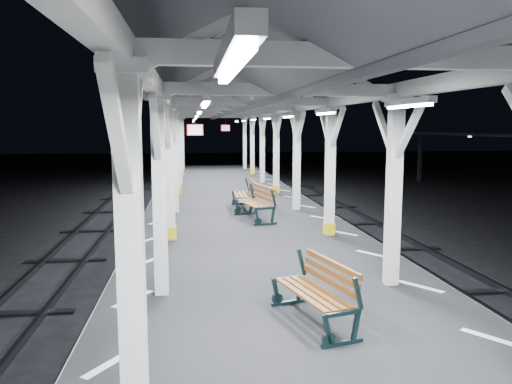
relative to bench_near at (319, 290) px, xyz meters
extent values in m
plane|color=black|center=(-0.30, 3.52, -1.48)|extent=(120.00, 120.00, 0.00)
cube|color=black|center=(-0.30, 3.52, -0.98)|extent=(6.00, 50.00, 1.00)
cube|color=silver|center=(-2.75, 3.52, -0.47)|extent=(1.00, 48.00, 0.01)
cube|color=silver|center=(2.15, 3.52, -0.47)|extent=(1.00, 48.00, 0.01)
cube|color=#2D2D33|center=(-4.75, 3.52, -1.40)|extent=(0.08, 60.00, 0.16)
cube|color=black|center=(-5.30, 3.52, -1.45)|extent=(2.20, 0.22, 0.06)
cube|color=#2D2D33|center=(4.15, 3.52, -1.40)|extent=(0.08, 60.00, 0.16)
cube|color=#2D2D33|center=(5.25, 3.52, -1.40)|extent=(0.08, 60.00, 0.16)
cube|color=black|center=(4.70, 3.52, -1.45)|extent=(2.20, 0.22, 0.06)
cube|color=silver|center=(-2.30, -2.48, 1.12)|extent=(0.22, 0.22, 3.20)
cube|color=silver|center=(-2.30, -2.48, 2.78)|extent=(0.40, 0.40, 0.12)
cube|color=silver|center=(-2.30, -1.93, 2.27)|extent=(0.10, 0.99, 0.99)
cube|color=silver|center=(-2.30, -3.03, 2.27)|extent=(0.10, 0.99, 0.99)
cube|color=silver|center=(-2.30, 1.52, 1.12)|extent=(0.22, 0.22, 3.20)
cube|color=silver|center=(-2.30, 1.52, 2.78)|extent=(0.40, 0.40, 0.12)
cube|color=silver|center=(-2.30, 2.07, 2.27)|extent=(0.10, 0.99, 0.99)
cube|color=silver|center=(-2.30, 0.97, 2.27)|extent=(0.10, 0.99, 0.99)
cube|color=silver|center=(-2.30, 5.52, 1.12)|extent=(0.22, 0.22, 3.20)
cube|color=silver|center=(-2.30, 5.52, 2.78)|extent=(0.40, 0.40, 0.12)
cube|color=gold|center=(-2.30, 5.52, -0.30)|extent=(0.26, 0.26, 0.30)
cube|color=silver|center=(-2.30, 6.07, 2.27)|extent=(0.10, 0.99, 0.99)
cube|color=silver|center=(-2.30, 4.97, 2.27)|extent=(0.10, 0.99, 0.99)
cube|color=silver|center=(-2.30, 9.52, 1.12)|extent=(0.22, 0.22, 3.20)
cube|color=silver|center=(-2.30, 9.52, 2.78)|extent=(0.40, 0.40, 0.12)
cube|color=silver|center=(-2.30, 10.07, 2.27)|extent=(0.10, 0.99, 0.99)
cube|color=silver|center=(-2.30, 8.97, 2.27)|extent=(0.10, 0.99, 0.99)
cube|color=silver|center=(-2.30, 13.52, 1.12)|extent=(0.22, 0.22, 3.20)
cube|color=silver|center=(-2.30, 13.52, 2.78)|extent=(0.40, 0.40, 0.12)
cube|color=gold|center=(-2.30, 13.52, -0.30)|extent=(0.26, 0.26, 0.30)
cube|color=silver|center=(-2.30, 14.07, 2.27)|extent=(0.10, 0.99, 0.99)
cube|color=silver|center=(-2.30, 12.97, 2.27)|extent=(0.10, 0.99, 0.99)
cube|color=silver|center=(-2.30, 17.52, 1.12)|extent=(0.22, 0.22, 3.20)
cube|color=silver|center=(-2.30, 17.52, 2.78)|extent=(0.40, 0.40, 0.12)
cube|color=silver|center=(-2.30, 18.07, 2.27)|extent=(0.10, 0.99, 0.99)
cube|color=silver|center=(-2.30, 16.97, 2.27)|extent=(0.10, 0.99, 0.99)
cube|color=silver|center=(-2.30, 21.52, 1.12)|extent=(0.22, 0.22, 3.20)
cube|color=silver|center=(-2.30, 21.52, 2.78)|extent=(0.40, 0.40, 0.12)
cube|color=gold|center=(-2.30, 21.52, -0.30)|extent=(0.26, 0.26, 0.30)
cube|color=silver|center=(-2.30, 22.07, 2.27)|extent=(0.10, 0.99, 0.99)
cube|color=silver|center=(-2.30, 20.97, 2.27)|extent=(0.10, 0.99, 0.99)
cube|color=silver|center=(-2.30, 25.52, 1.12)|extent=(0.22, 0.22, 3.20)
cube|color=silver|center=(-2.30, 25.52, 2.78)|extent=(0.40, 0.40, 0.12)
cube|color=silver|center=(-2.30, 26.07, 2.27)|extent=(0.10, 0.99, 0.99)
cube|color=silver|center=(-2.30, 24.97, 2.27)|extent=(0.10, 0.99, 0.99)
cube|color=silver|center=(1.70, 1.52, 1.12)|extent=(0.22, 0.22, 3.20)
cube|color=silver|center=(1.70, 1.52, 2.78)|extent=(0.40, 0.40, 0.12)
cube|color=silver|center=(1.70, 2.07, 2.27)|extent=(0.10, 0.99, 0.99)
cube|color=silver|center=(1.70, 0.97, 2.27)|extent=(0.10, 0.99, 0.99)
cube|color=silver|center=(1.70, 5.52, 1.12)|extent=(0.22, 0.22, 3.20)
cube|color=silver|center=(1.70, 5.52, 2.78)|extent=(0.40, 0.40, 0.12)
cube|color=gold|center=(1.70, 5.52, -0.30)|extent=(0.26, 0.26, 0.30)
cube|color=silver|center=(1.70, 6.07, 2.27)|extent=(0.10, 0.99, 0.99)
cube|color=silver|center=(1.70, 4.97, 2.27)|extent=(0.10, 0.99, 0.99)
cube|color=silver|center=(1.70, 9.52, 1.12)|extent=(0.22, 0.22, 3.20)
cube|color=silver|center=(1.70, 9.52, 2.78)|extent=(0.40, 0.40, 0.12)
cube|color=silver|center=(1.70, 10.07, 2.27)|extent=(0.10, 0.99, 0.99)
cube|color=silver|center=(1.70, 8.97, 2.27)|extent=(0.10, 0.99, 0.99)
cube|color=silver|center=(1.70, 13.52, 1.12)|extent=(0.22, 0.22, 3.20)
cube|color=silver|center=(1.70, 13.52, 2.78)|extent=(0.40, 0.40, 0.12)
cube|color=gold|center=(1.70, 13.52, -0.30)|extent=(0.26, 0.26, 0.30)
cube|color=silver|center=(1.70, 14.07, 2.27)|extent=(0.10, 0.99, 0.99)
cube|color=silver|center=(1.70, 12.97, 2.27)|extent=(0.10, 0.99, 0.99)
cube|color=silver|center=(1.70, 17.52, 1.12)|extent=(0.22, 0.22, 3.20)
cube|color=silver|center=(1.70, 17.52, 2.78)|extent=(0.40, 0.40, 0.12)
cube|color=silver|center=(1.70, 18.07, 2.27)|extent=(0.10, 0.99, 0.99)
cube|color=silver|center=(1.70, 16.97, 2.27)|extent=(0.10, 0.99, 0.99)
cube|color=silver|center=(1.70, 21.52, 1.12)|extent=(0.22, 0.22, 3.20)
cube|color=silver|center=(1.70, 21.52, 2.78)|extent=(0.40, 0.40, 0.12)
cube|color=gold|center=(1.70, 21.52, -0.30)|extent=(0.26, 0.26, 0.30)
cube|color=silver|center=(1.70, 22.07, 2.27)|extent=(0.10, 0.99, 0.99)
cube|color=silver|center=(1.70, 20.97, 2.27)|extent=(0.10, 0.99, 0.99)
cube|color=silver|center=(1.70, 25.52, 1.12)|extent=(0.22, 0.22, 3.20)
cube|color=silver|center=(1.70, 25.52, 2.78)|extent=(0.40, 0.40, 0.12)
cube|color=silver|center=(1.70, 26.07, 2.27)|extent=(0.10, 0.99, 0.99)
cube|color=silver|center=(1.70, 24.97, 2.27)|extent=(0.10, 0.99, 0.99)
cube|color=silver|center=(-2.30, 3.52, 2.90)|extent=(0.18, 48.00, 0.24)
cube|color=silver|center=(1.70, 3.52, 2.90)|extent=(0.18, 48.00, 0.24)
cube|color=silver|center=(-0.30, -2.48, 2.90)|extent=(4.20, 0.14, 0.20)
cube|color=silver|center=(-0.30, 1.52, 2.90)|extent=(4.20, 0.14, 0.20)
cube|color=silver|center=(-0.30, 5.52, 2.90)|extent=(4.20, 0.14, 0.20)
cube|color=silver|center=(-0.30, 9.52, 2.90)|extent=(4.20, 0.14, 0.20)
cube|color=silver|center=(-0.30, 13.52, 2.90)|extent=(4.20, 0.14, 0.20)
cube|color=silver|center=(-0.30, 17.52, 2.90)|extent=(4.20, 0.14, 0.20)
cube|color=silver|center=(-0.30, 21.52, 2.90)|extent=(4.20, 0.14, 0.20)
cube|color=silver|center=(-0.30, 25.52, 2.90)|extent=(4.20, 0.14, 0.20)
cube|color=silver|center=(-0.30, 3.52, 3.82)|extent=(0.16, 48.00, 0.20)
cube|color=#4C4F54|center=(-1.60, 3.52, 3.44)|extent=(2.80, 49.00, 1.45)
cube|color=#4C4F54|center=(1.00, 3.52, 3.44)|extent=(2.80, 49.00, 1.45)
cube|color=silver|center=(-1.60, -4.48, 2.62)|extent=(0.10, 1.35, 0.08)
cube|color=white|center=(-1.60, -4.48, 2.57)|extent=(0.05, 1.25, 0.05)
cube|color=silver|center=(-1.60, -0.48, 2.62)|extent=(0.10, 1.35, 0.08)
cube|color=white|center=(-1.60, -0.48, 2.57)|extent=(0.05, 1.25, 0.05)
cube|color=silver|center=(-1.60, 3.52, 2.62)|extent=(0.10, 1.35, 0.08)
cube|color=white|center=(-1.60, 3.52, 2.57)|extent=(0.05, 1.25, 0.05)
cube|color=silver|center=(-1.60, 7.52, 2.62)|extent=(0.10, 1.35, 0.08)
cube|color=white|center=(-1.60, 7.52, 2.57)|extent=(0.05, 1.25, 0.05)
cube|color=silver|center=(-1.60, 11.52, 2.62)|extent=(0.10, 1.35, 0.08)
cube|color=white|center=(-1.60, 11.52, 2.57)|extent=(0.05, 1.25, 0.05)
cube|color=silver|center=(-1.60, 15.52, 2.62)|extent=(0.10, 1.35, 0.08)
cube|color=white|center=(-1.60, 15.52, 2.57)|extent=(0.05, 1.25, 0.05)
cube|color=silver|center=(-1.60, 19.52, 2.62)|extent=(0.10, 1.35, 0.08)
cube|color=white|center=(-1.60, 19.52, 2.57)|extent=(0.05, 1.25, 0.05)
cube|color=silver|center=(-1.60, 23.52, 2.62)|extent=(0.10, 1.35, 0.08)
cube|color=white|center=(-1.60, 23.52, 2.57)|extent=(0.05, 1.25, 0.05)
cube|color=silver|center=(1.00, -0.48, 2.62)|extent=(0.10, 1.35, 0.08)
cube|color=white|center=(1.00, -0.48, 2.57)|extent=(0.05, 1.25, 0.05)
cube|color=silver|center=(1.00, 3.52, 2.62)|extent=(0.10, 1.35, 0.08)
cube|color=white|center=(1.00, 3.52, 2.57)|extent=(0.05, 1.25, 0.05)
cube|color=silver|center=(1.00, 7.52, 2.62)|extent=(0.10, 1.35, 0.08)
cube|color=white|center=(1.00, 7.52, 2.57)|extent=(0.05, 1.25, 0.05)
cube|color=silver|center=(1.00, 11.52, 2.62)|extent=(0.10, 1.35, 0.08)
cube|color=white|center=(1.00, 11.52, 2.57)|extent=(0.05, 1.25, 0.05)
cube|color=silver|center=(1.00, 15.52, 2.62)|extent=(0.10, 1.35, 0.08)
cube|color=white|center=(1.00, 15.52, 2.57)|extent=(0.05, 1.25, 0.05)
cube|color=silver|center=(1.00, 19.52, 2.62)|extent=(0.10, 1.35, 0.08)
cube|color=white|center=(1.00, 19.52, 2.57)|extent=(0.05, 1.25, 0.05)
cube|color=silver|center=(1.00, 23.52, 2.62)|extent=(0.10, 1.35, 0.08)
cube|color=white|center=(1.00, 23.52, 2.57)|extent=(0.05, 1.25, 0.05)
cylinder|color=black|center=(-1.63, 8.98, 2.54)|extent=(0.02, 0.02, 0.36)
cube|color=red|center=(-1.63, 8.98, 2.19)|extent=(0.50, 0.03, 0.35)
cube|color=white|center=(-1.63, 8.98, 2.19)|extent=(0.44, 0.04, 0.29)
cylinder|color=black|center=(0.16, 21.12, 2.54)|extent=(0.02, 0.02, 0.36)
cube|color=red|center=(0.16, 21.12, 2.19)|extent=(0.50, 0.03, 0.35)
cube|color=white|center=(0.16, 21.12, 2.19)|extent=(0.44, 0.05, 0.29)
cube|color=black|center=(13.70, 25.52, 0.17)|extent=(0.20, 0.20, 3.30)
sphere|color=silver|center=(13.70, 19.52, 1.74)|extent=(0.20, 0.20, 0.20)
sphere|color=silver|center=(13.70, 25.52, 1.74)|extent=(0.20, 0.20, 0.20)
cube|color=black|center=(0.10, -0.79, -0.45)|extent=(0.59, 0.20, 0.06)
cube|color=black|center=(-0.11, -0.85, -0.25)|extent=(0.16, 0.09, 0.46)
cube|color=black|center=(0.30, -0.74, -0.25)|extent=(0.15, 0.08, 0.46)
cube|color=black|center=(0.32, -0.74, 0.19)|extent=(0.17, 0.09, 0.43)
cube|color=black|center=(-0.29, 0.75, -0.45)|extent=(0.59, 0.20, 0.06)
cube|color=black|center=(-0.50, 0.69, -0.25)|extent=(0.16, 0.09, 0.46)
cube|color=black|center=(-0.09, 0.80, -0.25)|extent=(0.15, 0.08, 0.46)
cube|color=black|center=(-0.08, 0.80, 0.19)|extent=(0.17, 0.09, 0.43)
cube|color=brown|center=(-0.28, -0.07, -0.03)|extent=(0.46, 1.48, 0.03)
cube|color=brown|center=(-0.16, -0.04, -0.03)|extent=(0.46, 1.48, 0.03)
cube|color=brown|center=(-0.03, -0.01, -0.03)|extent=(0.46, 1.48, 0.03)
cube|color=brown|center=(0.09, 0.02, -0.03)|extent=(0.46, 1.48, 0.03)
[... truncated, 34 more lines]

